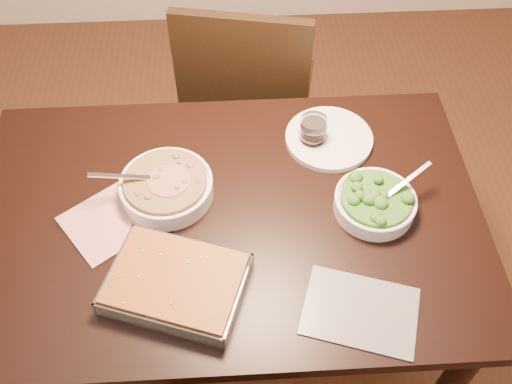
{
  "coord_description": "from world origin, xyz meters",
  "views": [
    {
      "loc": [
        0.03,
        -0.92,
        2.0
      ],
      "look_at": [
        0.08,
        0.03,
        0.8
      ],
      "focal_mm": 40.0,
      "sensor_mm": 36.0,
      "label": 1
    }
  ],
  "objects_px": {
    "table": "(228,233)",
    "stew_bowl": "(166,186)",
    "dinner_plate": "(329,138)",
    "chair_far": "(248,96)",
    "broccoli_bowl": "(375,202)",
    "baking_dish": "(176,283)",
    "wine_tumbler": "(313,131)"
  },
  "relations": [
    {
      "from": "table",
      "to": "wine_tumbler",
      "type": "distance_m",
      "value": 0.39
    },
    {
      "from": "dinner_plate",
      "to": "stew_bowl",
      "type": "bearing_deg",
      "value": -159.26
    },
    {
      "from": "table",
      "to": "stew_bowl",
      "type": "relative_size",
      "value": 4.89
    },
    {
      "from": "table",
      "to": "chair_far",
      "type": "distance_m",
      "value": 0.71
    },
    {
      "from": "baking_dish",
      "to": "chair_far",
      "type": "xyz_separation_m",
      "value": [
        0.22,
        0.92,
        -0.23
      ]
    },
    {
      "from": "broccoli_bowl",
      "to": "table",
      "type": "bearing_deg",
      "value": 178.94
    },
    {
      "from": "wine_tumbler",
      "to": "chair_far",
      "type": "xyz_separation_m",
      "value": [
        -0.17,
        0.45,
        -0.26
      ]
    },
    {
      "from": "dinner_plate",
      "to": "baking_dish",
      "type": "bearing_deg",
      "value": -132.6
    },
    {
      "from": "table",
      "to": "broccoli_bowl",
      "type": "relative_size",
      "value": 5.93
    },
    {
      "from": "broccoli_bowl",
      "to": "wine_tumbler",
      "type": "xyz_separation_m",
      "value": [
        -0.14,
        0.26,
        0.02
      ]
    },
    {
      "from": "table",
      "to": "dinner_plate",
      "type": "xyz_separation_m",
      "value": [
        0.32,
        0.26,
        0.1
      ]
    },
    {
      "from": "baking_dish",
      "to": "wine_tumbler",
      "type": "bearing_deg",
      "value": 69.74
    },
    {
      "from": "stew_bowl",
      "to": "wine_tumbler",
      "type": "relative_size",
      "value": 3.15
    },
    {
      "from": "dinner_plate",
      "to": "chair_far",
      "type": "distance_m",
      "value": 0.54
    },
    {
      "from": "table",
      "to": "chair_far",
      "type": "xyz_separation_m",
      "value": [
        0.09,
        0.7,
        -0.11
      ]
    },
    {
      "from": "table",
      "to": "baking_dish",
      "type": "xyz_separation_m",
      "value": [
        -0.13,
        -0.22,
        0.12
      ]
    },
    {
      "from": "table",
      "to": "wine_tumbler",
      "type": "relative_size",
      "value": 15.39
    },
    {
      "from": "broccoli_bowl",
      "to": "baking_dish",
      "type": "distance_m",
      "value": 0.57
    },
    {
      "from": "baking_dish",
      "to": "dinner_plate",
      "type": "height_order",
      "value": "baking_dish"
    },
    {
      "from": "stew_bowl",
      "to": "broccoli_bowl",
      "type": "distance_m",
      "value": 0.57
    },
    {
      "from": "dinner_plate",
      "to": "chair_far",
      "type": "xyz_separation_m",
      "value": [
        -0.23,
        0.44,
        -0.21
      ]
    },
    {
      "from": "broccoli_bowl",
      "to": "wine_tumbler",
      "type": "relative_size",
      "value": 2.59
    },
    {
      "from": "stew_bowl",
      "to": "dinner_plate",
      "type": "bearing_deg",
      "value": 20.74
    },
    {
      "from": "stew_bowl",
      "to": "chair_far",
      "type": "distance_m",
      "value": 0.71
    },
    {
      "from": "chair_far",
      "to": "stew_bowl",
      "type": "bearing_deg",
      "value": 79.38
    },
    {
      "from": "dinner_plate",
      "to": "wine_tumbler",
      "type": "bearing_deg",
      "value": -174.2
    },
    {
      "from": "stew_bowl",
      "to": "chair_far",
      "type": "xyz_separation_m",
      "value": [
        0.25,
        0.62,
        -0.24
      ]
    },
    {
      "from": "dinner_plate",
      "to": "chair_far",
      "type": "height_order",
      "value": "chair_far"
    },
    {
      "from": "broccoli_bowl",
      "to": "stew_bowl",
      "type": "bearing_deg",
      "value": 171.63
    },
    {
      "from": "baking_dish",
      "to": "dinner_plate",
      "type": "bearing_deg",
      "value": 66.52
    },
    {
      "from": "wine_tumbler",
      "to": "chair_far",
      "type": "relative_size",
      "value": 0.09
    },
    {
      "from": "broccoli_bowl",
      "to": "chair_far",
      "type": "xyz_separation_m",
      "value": [
        -0.31,
        0.71,
        -0.24
      ]
    }
  ]
}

